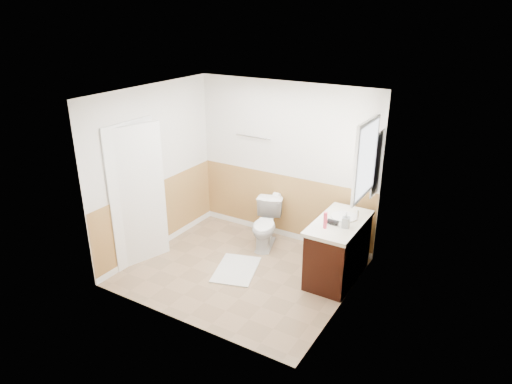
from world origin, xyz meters
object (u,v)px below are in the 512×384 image
Objects in this scene: vanity_cabinet at (338,251)px; soap_dispenser at (346,220)px; bath_mat at (236,270)px; toilet at (266,225)px; lotion_bottle at (325,220)px.

soap_dispenser is at bearing -47.32° from vanity_cabinet.
soap_dispenser reaches higher than vanity_cabinet.
bath_mat is 1.46m from vanity_cabinet.
toilet is 1.44m from lotion_bottle.
lotion_bottle is 1.06× the size of soap_dispenser.
bath_mat is at bearing -166.34° from lotion_bottle.
vanity_cabinet is 0.64m from lotion_bottle.
soap_dispenser is (1.41, 0.44, 0.94)m from bath_mat.
lotion_bottle reaches higher than bath_mat.
lotion_bottle reaches higher than soap_dispenser.
soap_dispenser is (0.22, 0.16, -0.01)m from lotion_bottle.
bath_mat is 3.86× the size of soap_dispenser.
lotion_bottle is (1.19, -0.56, 0.60)m from toilet.
soap_dispenser is at bearing 17.53° from bath_mat.
bath_mat is 1.75m from soap_dispenser.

